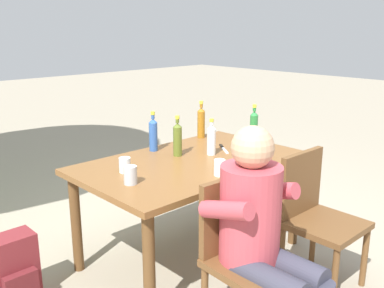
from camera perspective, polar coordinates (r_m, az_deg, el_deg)
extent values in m
plane|color=gray|center=(3.35, 0.00, -14.34)|extent=(24.00, 24.00, 0.00)
cube|color=brown|center=(3.06, 0.00, -2.53)|extent=(1.58, 0.97, 0.04)
cylinder|color=brown|center=(2.51, -5.64, -16.10)|extent=(0.07, 0.07, 0.70)
cylinder|color=brown|center=(3.47, 13.34, -7.31)|extent=(0.07, 0.07, 0.70)
cylinder|color=brown|center=(3.12, -14.97, -10.03)|extent=(0.07, 0.07, 0.70)
cylinder|color=brown|center=(3.93, 3.47, -4.21)|extent=(0.07, 0.07, 0.70)
cube|color=brown|center=(2.41, 8.35, -15.49)|extent=(0.47, 0.47, 0.04)
cube|color=brown|center=(2.42, 4.99, -9.05)|extent=(0.42, 0.06, 0.42)
cylinder|color=brown|center=(2.75, 7.84, -16.68)|extent=(0.04, 0.04, 0.41)
cube|color=brown|center=(2.94, 17.13, -10.08)|extent=(0.44, 0.44, 0.04)
cube|color=brown|center=(2.95, 14.12, -4.96)|extent=(0.42, 0.04, 0.42)
cylinder|color=brown|center=(2.82, 18.19, -16.53)|extent=(0.04, 0.04, 0.41)
cylinder|color=brown|center=(3.12, 21.70, -13.62)|extent=(0.04, 0.04, 0.41)
cylinder|color=brown|center=(2.99, 11.65, -14.15)|extent=(0.04, 0.04, 0.41)
cylinder|color=brown|center=(3.27, 15.61, -11.68)|extent=(0.04, 0.04, 0.41)
cylinder|color=#B7424C|center=(2.31, 7.63, -9.06)|extent=(0.32, 0.32, 0.52)
sphere|color=tan|center=(2.18, 7.95, -0.44)|extent=(0.22, 0.22, 0.22)
cylinder|color=#383847|center=(2.26, 10.00, -17.20)|extent=(0.14, 0.40, 0.14)
cylinder|color=#B7424C|center=(2.14, 4.48, -8.64)|extent=(0.09, 0.31, 0.16)
cylinder|color=#383847|center=(2.39, 12.68, -15.45)|extent=(0.14, 0.40, 0.14)
cylinder|color=#B7424C|center=(2.42, 10.54, -6.03)|extent=(0.09, 0.31, 0.16)
cylinder|color=#996019|center=(3.67, 1.21, 2.58)|extent=(0.06, 0.06, 0.23)
cone|color=#996019|center=(3.64, 1.22, 4.56)|extent=(0.06, 0.06, 0.03)
cylinder|color=#996019|center=(3.63, 1.22, 5.05)|extent=(0.03, 0.03, 0.03)
cylinder|color=yellow|center=(3.63, 1.22, 5.49)|extent=(0.03, 0.03, 0.03)
cylinder|color=#2D56A3|center=(3.28, -5.10, 0.95)|extent=(0.06, 0.06, 0.22)
cone|color=#2D56A3|center=(3.26, -5.15, 3.07)|extent=(0.06, 0.06, 0.03)
cylinder|color=#2D56A3|center=(3.25, -5.16, 3.59)|extent=(0.03, 0.03, 0.03)
cylinder|color=yellow|center=(3.24, -5.17, 4.06)|extent=(0.03, 0.03, 0.02)
cylinder|color=#566623|center=(3.14, -1.91, 0.34)|extent=(0.06, 0.06, 0.21)
cone|color=#566623|center=(3.12, -1.93, 2.51)|extent=(0.06, 0.06, 0.03)
cylinder|color=#566623|center=(3.11, -1.93, 3.04)|extent=(0.03, 0.03, 0.03)
cylinder|color=yellow|center=(3.10, -1.94, 3.53)|extent=(0.03, 0.03, 0.02)
cylinder|color=#287A38|center=(3.55, 8.10, 1.99)|extent=(0.06, 0.06, 0.22)
cone|color=#287A38|center=(3.52, 8.18, 4.01)|extent=(0.06, 0.06, 0.03)
cylinder|color=#287A38|center=(3.52, 8.20, 4.51)|extent=(0.03, 0.03, 0.03)
cylinder|color=yellow|center=(3.51, 8.21, 4.96)|extent=(0.03, 0.03, 0.02)
cylinder|color=white|center=(3.18, 2.56, 0.29)|extent=(0.06, 0.06, 0.19)
cone|color=white|center=(3.15, 2.58, 2.23)|extent=(0.06, 0.06, 0.03)
cylinder|color=white|center=(3.14, 2.59, 2.70)|extent=(0.03, 0.03, 0.03)
cylinder|color=yellow|center=(3.14, 2.59, 3.13)|extent=(0.03, 0.03, 0.02)
cylinder|color=white|center=(2.74, 3.64, -3.11)|extent=(0.07, 0.07, 0.10)
cylinder|color=#B2B7BC|center=(2.62, -8.09, -4.06)|extent=(0.08, 0.08, 0.11)
cylinder|color=silver|center=(2.83, -8.80, -2.74)|extent=(0.08, 0.08, 0.10)
cylinder|color=#BC6B47|center=(3.32, 7.07, 0.06)|extent=(0.08, 0.08, 0.11)
cube|color=silver|center=(3.31, 4.31, -0.81)|extent=(0.12, 0.16, 0.01)
cube|color=black|center=(3.41, 3.89, -0.26)|extent=(0.06, 0.08, 0.01)
cube|color=maroon|center=(2.98, -22.52, -14.85)|extent=(0.28, 0.18, 0.43)
cube|color=maroon|center=(2.93, -21.47, -17.14)|extent=(0.20, 0.06, 0.19)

